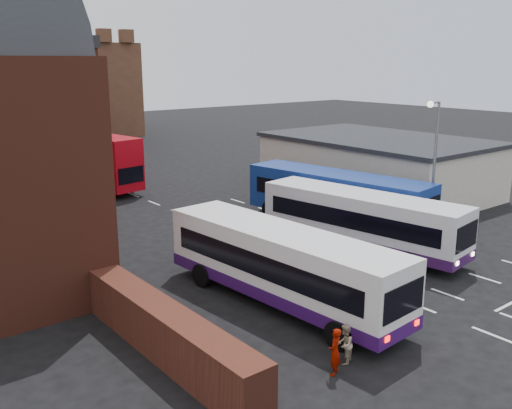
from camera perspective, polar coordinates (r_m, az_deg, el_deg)
ground at (r=25.20m, az=14.53°, el=-9.26°), size 180.00×180.00×0.00m
forecourt_wall at (r=19.91m, az=-8.82°, el=-12.66°), size 1.20×10.00×1.80m
cream_building at (r=44.30m, az=12.05°, el=3.92°), size 10.40×16.40×4.25m
castle_keep at (r=83.43m, az=-21.64°, el=10.62°), size 22.00×22.00×12.00m
bus_white_outbound at (r=23.48m, az=2.57°, el=-5.66°), size 3.56×11.75×3.16m
bus_white_inbound at (r=30.56m, az=10.49°, el=-1.24°), size 4.30×11.57×3.08m
bus_blue at (r=34.89m, az=8.09°, el=0.95°), size 4.55×12.19×3.25m
bus_red_double at (r=46.67m, az=-16.27°, el=4.35°), size 4.08×11.05×4.32m
street_lamp at (r=33.12m, az=17.32°, el=4.62°), size 1.54×0.59×7.77m
pedestrian_red at (r=19.00m, az=7.89°, el=-14.38°), size 0.69×0.59×1.59m
pedestrian_beige at (r=19.72m, az=8.89°, el=-13.62°), size 0.85×0.79×1.39m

